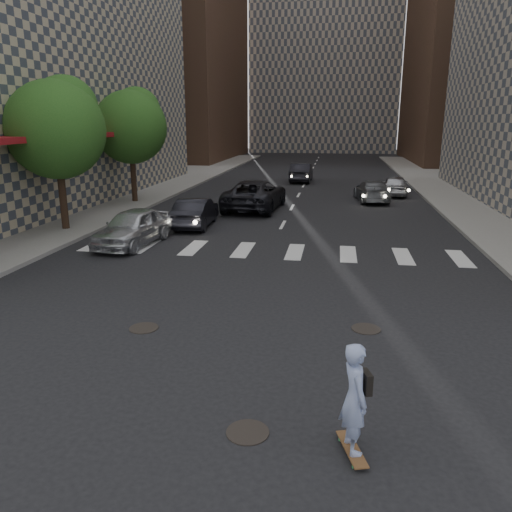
{
  "coord_description": "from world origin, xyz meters",
  "views": [
    {
      "loc": [
        2.43,
        -9.37,
        4.85
      ],
      "look_at": [
        0.38,
        3.48,
        1.3
      ],
      "focal_mm": 35.0,
      "sensor_mm": 36.0,
      "label": 1
    }
  ],
  "objects_px": {
    "tree_b": "(58,125)",
    "skateboarder": "(355,398)",
    "traffic_car_c": "(255,195)",
    "traffic_car_a": "(196,212)",
    "silver_sedan": "(133,227)",
    "traffic_car_b": "(372,191)",
    "traffic_car_d": "(395,185)",
    "tree_c": "(132,124)",
    "traffic_car_e": "(301,172)"
  },
  "relations": [
    {
      "from": "silver_sedan",
      "to": "tree_b",
      "type": "bearing_deg",
      "value": 159.63
    },
    {
      "from": "traffic_car_b",
      "to": "traffic_car_d",
      "type": "xyz_separation_m",
      "value": [
        1.68,
        2.82,
        0.03
      ]
    },
    {
      "from": "silver_sedan",
      "to": "traffic_car_b",
      "type": "height_order",
      "value": "silver_sedan"
    },
    {
      "from": "traffic_car_b",
      "to": "tree_b",
      "type": "bearing_deg",
      "value": 31.77
    },
    {
      "from": "tree_b",
      "to": "traffic_car_c",
      "type": "relative_size",
      "value": 1.11
    },
    {
      "from": "silver_sedan",
      "to": "traffic_car_c",
      "type": "bearing_deg",
      "value": 75.44
    },
    {
      "from": "tree_c",
      "to": "traffic_car_d",
      "type": "distance_m",
      "value": 17.23
    },
    {
      "from": "tree_b",
      "to": "traffic_car_a",
      "type": "distance_m",
      "value": 6.99
    },
    {
      "from": "skateboarder",
      "to": "traffic_car_b",
      "type": "bearing_deg",
      "value": 68.58
    },
    {
      "from": "traffic_car_c",
      "to": "traffic_car_e",
      "type": "height_order",
      "value": "traffic_car_c"
    },
    {
      "from": "traffic_car_c",
      "to": "traffic_car_d",
      "type": "height_order",
      "value": "traffic_car_c"
    },
    {
      "from": "traffic_car_b",
      "to": "silver_sedan",
      "type": "bearing_deg",
      "value": 45.97
    },
    {
      "from": "tree_b",
      "to": "tree_c",
      "type": "height_order",
      "value": "same"
    },
    {
      "from": "tree_b",
      "to": "traffic_car_d",
      "type": "xyz_separation_m",
      "value": [
        15.77,
        13.68,
        -3.98
      ]
    },
    {
      "from": "tree_b",
      "to": "traffic_car_b",
      "type": "relative_size",
      "value": 1.5
    },
    {
      "from": "traffic_car_d",
      "to": "traffic_car_b",
      "type": "bearing_deg",
      "value": 64.73
    },
    {
      "from": "traffic_car_d",
      "to": "tree_b",
      "type": "bearing_deg",
      "value": 46.45
    },
    {
      "from": "tree_c",
      "to": "traffic_car_b",
      "type": "height_order",
      "value": "tree_c"
    },
    {
      "from": "traffic_car_b",
      "to": "tree_c",
      "type": "bearing_deg",
      "value": 5.63
    },
    {
      "from": "tree_c",
      "to": "traffic_car_b",
      "type": "bearing_deg",
      "value": 11.48
    },
    {
      "from": "traffic_car_a",
      "to": "traffic_car_c",
      "type": "xyz_separation_m",
      "value": [
        2.02,
        5.05,
        0.14
      ]
    },
    {
      "from": "tree_b",
      "to": "skateboarder",
      "type": "xyz_separation_m",
      "value": [
        12.29,
        -13.9,
        -3.7
      ]
    },
    {
      "from": "silver_sedan",
      "to": "traffic_car_c",
      "type": "distance_m",
      "value": 9.6
    },
    {
      "from": "tree_b",
      "to": "silver_sedan",
      "type": "xyz_separation_m",
      "value": [
        3.95,
        -2.03,
        -3.92
      ]
    },
    {
      "from": "tree_b",
      "to": "tree_c",
      "type": "relative_size",
      "value": 1.0
    },
    {
      "from": "traffic_car_c",
      "to": "traffic_car_d",
      "type": "bearing_deg",
      "value": -136.92
    },
    {
      "from": "skateboarder",
      "to": "traffic_car_a",
      "type": "xyz_separation_m",
      "value": [
        -6.85,
        15.76,
        -0.27
      ]
    },
    {
      "from": "traffic_car_c",
      "to": "traffic_car_a",
      "type": "bearing_deg",
      "value": 72.12
    },
    {
      "from": "skateboarder",
      "to": "traffic_car_a",
      "type": "bearing_deg",
      "value": 96.24
    },
    {
      "from": "traffic_car_a",
      "to": "traffic_car_d",
      "type": "distance_m",
      "value": 15.7
    },
    {
      "from": "tree_c",
      "to": "traffic_car_b",
      "type": "relative_size",
      "value": 1.5
    },
    {
      "from": "traffic_car_a",
      "to": "traffic_car_c",
      "type": "height_order",
      "value": "traffic_car_c"
    },
    {
      "from": "traffic_car_d",
      "to": "traffic_car_c",
      "type": "bearing_deg",
      "value": 44.67
    },
    {
      "from": "traffic_car_d",
      "to": "traffic_car_e",
      "type": "bearing_deg",
      "value": -39.36
    },
    {
      "from": "tree_b",
      "to": "traffic_car_d",
      "type": "relative_size",
      "value": 1.69
    },
    {
      "from": "traffic_car_b",
      "to": "skateboarder",
      "type": "bearing_deg",
      "value": 79.99
    },
    {
      "from": "silver_sedan",
      "to": "traffic_car_c",
      "type": "xyz_separation_m",
      "value": [
        3.5,
        8.94,
        0.09
      ]
    },
    {
      "from": "tree_c",
      "to": "skateboarder",
      "type": "distance_m",
      "value": 25.39
    },
    {
      "from": "tree_c",
      "to": "traffic_car_e",
      "type": "distance_m",
      "value": 15.81
    },
    {
      "from": "tree_c",
      "to": "traffic_car_d",
      "type": "xyz_separation_m",
      "value": [
        15.77,
        5.68,
        -3.98
      ]
    },
    {
      "from": "traffic_car_d",
      "to": "traffic_car_e",
      "type": "xyz_separation_m",
      "value": [
        -6.69,
        6.66,
        0.09
      ]
    },
    {
      "from": "traffic_car_a",
      "to": "tree_c",
      "type": "bearing_deg",
      "value": -51.28
    },
    {
      "from": "silver_sedan",
      "to": "traffic_car_a",
      "type": "relative_size",
      "value": 1.04
    },
    {
      "from": "traffic_car_b",
      "to": "traffic_car_d",
      "type": "height_order",
      "value": "traffic_car_d"
    },
    {
      "from": "traffic_car_b",
      "to": "traffic_car_a",
      "type": "bearing_deg",
      "value": 40.26
    },
    {
      "from": "traffic_car_a",
      "to": "traffic_car_b",
      "type": "distance_m",
      "value": 12.49
    },
    {
      "from": "tree_c",
      "to": "traffic_car_e",
      "type": "relative_size",
      "value": 1.44
    },
    {
      "from": "tree_c",
      "to": "skateboarder",
      "type": "xyz_separation_m",
      "value": [
        12.29,
        -21.9,
        -3.7
      ]
    },
    {
      "from": "skateboarder",
      "to": "silver_sedan",
      "type": "relative_size",
      "value": 0.42
    },
    {
      "from": "tree_b",
      "to": "traffic_car_a",
      "type": "xyz_separation_m",
      "value": [
        5.44,
        1.86,
        -3.97
      ]
    }
  ]
}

